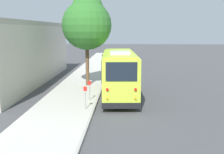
{
  "coord_description": "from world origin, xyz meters",
  "views": [
    {
      "loc": [
        -20.21,
        -0.12,
        5.12
      ],
      "look_at": [
        2.26,
        0.87,
        1.3
      ],
      "focal_mm": 45.0,
      "sensor_mm": 36.0,
      "label": 1
    }
  ],
  "objects": [
    {
      "name": "ground_plane",
      "position": [
        0.0,
        0.0,
        0.0
      ],
      "size": [
        160.0,
        160.0,
        0.0
      ],
      "primitive_type": "plane",
      "color": "#474749"
    },
    {
      "name": "sidewalk_slab",
      "position": [
        0.0,
        3.87,
        0.07
      ],
      "size": [
        80.0,
        3.97,
        0.15
      ],
      "primitive_type": "cube",
      "color": "beige",
      "rests_on": "ground"
    },
    {
      "name": "sign_post_far",
      "position": [
        -0.9,
        2.32,
        0.87
      ],
      "size": [
        0.06,
        0.22,
        1.4
      ],
      "color": "gray",
      "rests_on": "sidewalk_slab"
    },
    {
      "name": "street_tree",
      "position": [
        4.7,
        3.18,
        5.79
      ],
      "size": [
        4.34,
        4.34,
        8.17
      ],
      "color": "brown",
      "rests_on": "sidewalk_slab"
    },
    {
      "name": "parked_sedan_silver",
      "position": [
        18.78,
        0.63,
        0.58
      ],
      "size": [
        4.43,
        1.92,
        1.26
      ],
      "rotation": [
        0.0,
        0.0,
        -0.06
      ],
      "color": "#A8AAAF",
      "rests_on": "ground"
    },
    {
      "name": "parked_sedan_tan",
      "position": [
        24.19,
        0.64,
        0.6
      ],
      "size": [
        4.37,
        1.9,
        1.29
      ],
      "rotation": [
        0.0,
        0.0,
        0.07
      ],
      "color": "tan",
      "rests_on": "ground"
    },
    {
      "name": "curb_strip",
      "position": [
        0.0,
        1.82,
        0.07
      ],
      "size": [
        80.0,
        0.14,
        0.15
      ],
      "primitive_type": "cube",
      "color": "#AAA69D",
      "rests_on": "ground"
    },
    {
      "name": "shuttle_bus",
      "position": [
        0.92,
        0.27,
        1.94
      ],
      "size": [
        9.04,
        3.05,
        3.6
      ],
      "rotation": [
        0.0,
        0.0,
        0.05
      ],
      "color": "#BCDB38",
      "rests_on": "ground"
    },
    {
      "name": "parked_sedan_gray",
      "position": [
        31.01,
        0.76,
        0.61
      ],
      "size": [
        4.58,
        1.92,
        1.3
      ],
      "rotation": [
        0.0,
        0.0,
        -0.04
      ],
      "color": "slate",
      "rests_on": "ground"
    },
    {
      "name": "building_backdrop",
      "position": [
        6.28,
        11.62,
        2.73
      ],
      "size": [
        20.1,
        8.26,
        5.85
      ],
      "color": "beige",
      "rests_on": "ground"
    },
    {
      "name": "sign_post_near",
      "position": [
        -3.08,
        2.32,
        0.89
      ],
      "size": [
        0.06,
        0.22,
        1.44
      ],
      "color": "gray",
      "rests_on": "sidewalk_slab"
    },
    {
      "name": "parked_sedan_navy",
      "position": [
        12.91,
        0.61,
        0.58
      ],
      "size": [
        4.17,
        1.79,
        1.27
      ],
      "rotation": [
        0.0,
        0.0,
        0.01
      ],
      "color": "#19234C",
      "rests_on": "ground"
    }
  ]
}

